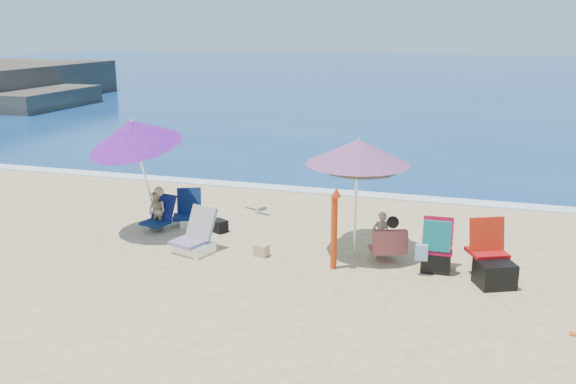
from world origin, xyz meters
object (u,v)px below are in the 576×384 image
(furled_umbrella, at_px, (334,224))
(camp_chair_right, at_px, (436,252))
(chair_navy, at_px, (191,215))
(person_center, at_px, (385,238))
(umbrella_striped, at_px, (361,160))
(camp_chair_left, at_px, (493,266))
(chair_rainbow, at_px, (195,241))
(umbrella_turquoise, at_px, (358,152))
(umbrella_blue, at_px, (133,133))
(person_left, at_px, (158,211))

(furled_umbrella, xyz_separation_m, camp_chair_right, (1.64, 0.40, -0.46))
(chair_navy, relative_size, camp_chair_right, 0.87)
(camp_chair_right, xyz_separation_m, person_center, (-0.87, 0.20, 0.09))
(umbrella_striped, xyz_separation_m, camp_chair_left, (2.37, -1.29, -1.29))
(umbrella_striped, xyz_separation_m, chair_rainbow, (-2.74, -1.33, -1.38))
(furled_umbrella, xyz_separation_m, camp_chair_left, (2.54, 0.11, -0.49))
(umbrella_turquoise, xyz_separation_m, camp_chair_right, (1.43, -0.43, -1.53))
(umbrella_blue, height_order, camp_chair_right, umbrella_blue)
(umbrella_turquoise, distance_m, camp_chair_left, 2.89)
(umbrella_blue, height_order, person_left, umbrella_blue)
(umbrella_striped, bearing_deg, umbrella_blue, -170.16)
(umbrella_striped, distance_m, camp_chair_right, 2.18)
(camp_chair_left, bearing_deg, chair_rainbow, -179.55)
(umbrella_turquoise, relative_size, person_left, 2.45)
(furled_umbrella, xyz_separation_m, chair_rainbow, (-2.57, 0.07, -0.58))
(chair_navy, bearing_deg, umbrella_blue, -130.75)
(camp_chair_right, distance_m, person_center, 0.90)
(umbrella_turquoise, bearing_deg, umbrella_striped, 94.58)
(camp_chair_left, bearing_deg, camp_chair_right, 162.18)
(camp_chair_left, distance_m, person_left, 6.41)
(umbrella_blue, bearing_deg, person_center, -0.82)
(chair_navy, distance_m, person_left, 0.72)
(umbrella_striped, height_order, furled_umbrella, umbrella_striped)
(umbrella_striped, relative_size, person_center, 2.10)
(umbrella_striped, distance_m, chair_rainbow, 3.35)
(umbrella_turquoise, xyz_separation_m, furled_umbrella, (-0.22, -0.83, -1.07))
(umbrella_turquoise, height_order, person_left, umbrella_turquoise)
(umbrella_blue, xyz_separation_m, camp_chair_right, (5.70, -0.27, -1.67))
(umbrella_striped, bearing_deg, camp_chair_left, -28.61)
(chair_navy, bearing_deg, chair_rainbow, -61.71)
(camp_chair_left, height_order, camp_chair_right, camp_chair_left)
(furled_umbrella, height_order, person_center, furled_umbrella)
(furled_umbrella, bearing_deg, umbrella_turquoise, 75.44)
(umbrella_striped, relative_size, furled_umbrella, 1.27)
(person_left, bearing_deg, furled_umbrella, -14.53)
(umbrella_striped, bearing_deg, umbrella_turquoise, -85.42)
(umbrella_striped, height_order, chair_rainbow, umbrella_striped)
(umbrella_striped, distance_m, chair_navy, 3.78)
(umbrella_turquoise, distance_m, person_center, 1.56)
(umbrella_turquoise, distance_m, person_left, 4.28)
(chair_rainbow, bearing_deg, camp_chair_right, 4.44)
(chair_rainbow, distance_m, person_left, 1.55)
(chair_rainbow, height_order, person_left, person_left)
(chair_navy, bearing_deg, person_center, -12.32)
(person_left, bearing_deg, person_center, -4.83)
(umbrella_striped, bearing_deg, chair_rainbow, -154.13)
(furled_umbrella, height_order, camp_chair_right, furled_umbrella)
(umbrella_turquoise, relative_size, umbrella_striped, 1.20)
(umbrella_blue, xyz_separation_m, camp_chair_left, (6.59, -0.56, -1.71))
(furled_umbrella, height_order, person_left, furled_umbrella)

